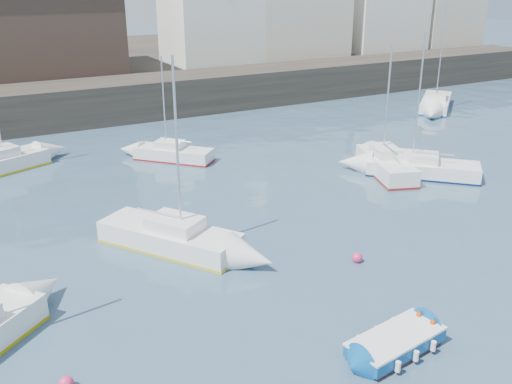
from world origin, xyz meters
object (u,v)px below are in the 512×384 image
sailboat_c (386,164)px  buoy_mid (357,262)px  sailboat_d (422,168)px  sailboat_f (173,153)px  sailboat_g (436,102)px  blue_dinghy (396,342)px  sailboat_b (170,237)px  buoy_far (118,235)px

sailboat_c → buoy_mid: bearing=-135.8°
sailboat_d → sailboat_f: 14.90m
sailboat_c → sailboat_g: 18.72m
blue_dinghy → sailboat_g: (25.73, 24.34, 0.15)m
sailboat_f → sailboat_b: bearing=-111.1°
blue_dinghy → sailboat_g: sailboat_g is taller
buoy_mid → sailboat_g: bearing=39.5°
blue_dinghy → sailboat_d: size_ratio=0.42×
sailboat_g → buoy_far: 33.19m
sailboat_c → sailboat_d: bearing=-40.5°
sailboat_c → sailboat_f: 12.85m
sailboat_c → sailboat_b: bearing=-167.5°
sailboat_b → sailboat_c: 14.66m
buoy_mid → sailboat_b: bearing=142.4°
sailboat_b → buoy_far: sailboat_b is taller
sailboat_d → sailboat_f: sailboat_d is taller
sailboat_b → blue_dinghy: bearing=-70.2°
sailboat_f → buoy_mid: sailboat_f is taller
sailboat_d → buoy_far: bearing=178.3°
sailboat_d → buoy_far: size_ratio=22.04×
buoy_far → sailboat_d: bearing=-1.7°
sailboat_f → sailboat_g: size_ratio=0.73×
buoy_mid → buoy_far: (-7.79, 7.11, 0.00)m
blue_dinghy → buoy_far: 13.40m
buoy_far → buoy_mid: bearing=-42.4°
sailboat_g → buoy_far: (-30.94, -12.00, -0.49)m
sailboat_b → buoy_mid: (6.17, -4.75, -0.53)m
sailboat_f → buoy_far: size_ratio=17.56×
sailboat_c → buoy_far: sailboat_c is taller
sailboat_c → buoy_far: (-15.94, -0.82, -0.56)m
sailboat_f → buoy_far: (-5.99, -8.96, -0.45)m
blue_dinghy → sailboat_g: 35.42m
buoy_mid → sailboat_f: bearing=96.4°
sailboat_b → buoy_far: (-1.62, 2.36, -0.53)m
sailboat_c → buoy_far: bearing=-177.1°
blue_dinghy → buoy_mid: (2.58, 5.23, -0.34)m
sailboat_c → sailboat_g: bearing=36.7°
sailboat_f → sailboat_g: (24.95, 3.04, 0.05)m
sailboat_b → sailboat_f: size_ratio=1.27×
sailboat_b → sailboat_d: bearing=6.6°
buoy_mid → buoy_far: bearing=137.6°
sailboat_d → buoy_far: sailboat_d is taller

